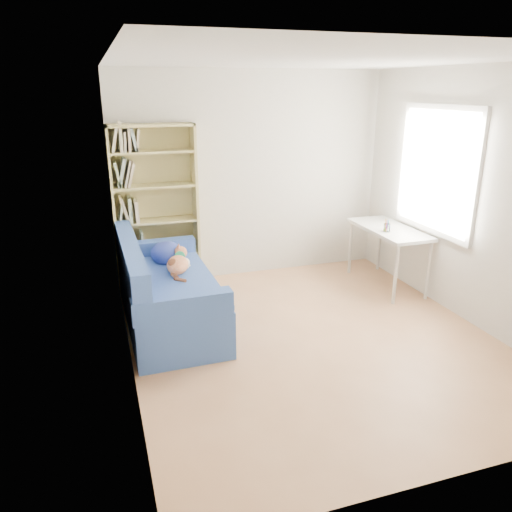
{
  "coord_description": "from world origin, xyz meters",
  "views": [
    {
      "loc": [
        -1.91,
        -4.06,
        2.38
      ],
      "look_at": [
        -0.51,
        0.23,
        0.85
      ],
      "focal_mm": 35.0,
      "sensor_mm": 36.0,
      "label": 1
    }
  ],
  "objects": [
    {
      "name": "room_shell",
      "position": [
        0.1,
        0.03,
        1.64
      ],
      "size": [
        3.54,
        4.04,
        2.62
      ],
      "color": "silver",
      "rests_on": "ground"
    },
    {
      "name": "bookshelf",
      "position": [
        -1.25,
        1.83,
        0.92
      ],
      "size": [
        0.99,
        0.31,
        1.99
      ],
      "color": "tan",
      "rests_on": "ground"
    },
    {
      "name": "sofa",
      "position": [
        -1.33,
        0.79,
        0.35
      ],
      "size": [
        0.92,
        1.89,
        0.93
      ],
      "rotation": [
        0.0,
        0.0,
        0.02
      ],
      "color": "navy",
      "rests_on": "ground"
    },
    {
      "name": "pen_cup",
      "position": [
        1.34,
        0.9,
        0.81
      ],
      "size": [
        0.08,
        0.08,
        0.16
      ],
      "color": "white",
      "rests_on": "desk"
    },
    {
      "name": "ground",
      "position": [
        0.0,
        0.0,
        0.0
      ],
      "size": [
        4.0,
        4.0,
        0.0
      ],
      "primitive_type": "plane",
      "color": "#AA744D",
      "rests_on": "ground"
    },
    {
      "name": "desk",
      "position": [
        1.46,
        1.03,
        0.67
      ],
      "size": [
        0.54,
        1.17,
        0.75
      ],
      "color": "silver",
      "rests_on": "ground"
    }
  ]
}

